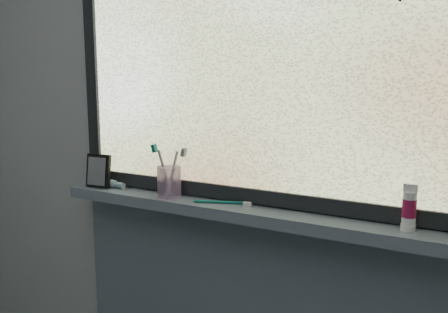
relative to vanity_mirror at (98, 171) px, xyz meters
name	(u,v)px	position (x,y,z in m)	size (l,w,h in m)	color
wall_back	(278,138)	(0.71, 0.09, 0.17)	(3.00, 0.01, 2.50)	#9EA3A8
windowsill	(268,216)	(0.71, 0.02, -0.08)	(1.62, 0.14, 0.04)	slate
window_pane	(277,51)	(0.71, 0.07, 0.45)	(1.50, 0.01, 1.00)	silver
frame_bottom	(274,198)	(0.71, 0.07, -0.03)	(1.60, 0.03, 0.05)	black
frame_left	(92,55)	(-0.07, 0.07, 0.45)	(0.05, 0.03, 1.10)	black
vanity_mirror	(98,171)	(0.00, 0.00, 0.00)	(0.10, 0.05, 0.13)	black
toothpaste_tube	(113,184)	(0.05, 0.02, -0.05)	(0.17, 0.04, 0.03)	silver
toothbrush_cup	(169,182)	(0.33, 0.00, -0.01)	(0.09, 0.09, 0.11)	#B191C0
toothbrush_lying	(220,201)	(0.53, 0.02, -0.06)	(0.22, 0.02, 0.01)	#0B6659
cream_tube	(409,206)	(1.14, 0.02, 0.01)	(0.04, 0.04, 0.10)	silver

